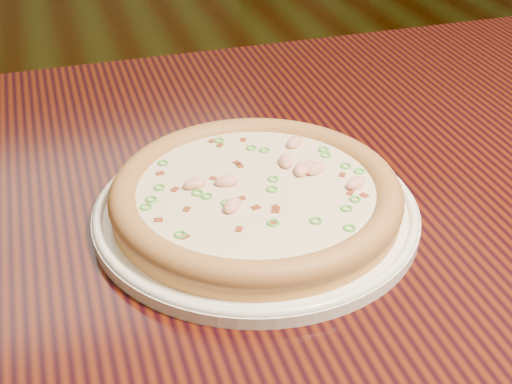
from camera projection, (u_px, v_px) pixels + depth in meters
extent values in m
plane|color=black|center=(235.00, 302.00, 1.73)|extent=(9.00, 9.00, 0.00)
cube|color=black|center=(346.00, 190.00, 0.79)|extent=(1.20, 0.80, 0.04)
cylinder|color=white|center=(256.00, 212.00, 0.71)|extent=(0.32, 0.32, 0.01)
torus|color=white|center=(256.00, 207.00, 0.71)|extent=(0.32, 0.32, 0.01)
cylinder|color=#CA9345|center=(256.00, 200.00, 0.70)|extent=(0.28, 0.28, 0.02)
torus|color=#AB753F|center=(256.00, 192.00, 0.70)|extent=(0.29, 0.29, 0.03)
cylinder|color=#F7E6C8|center=(256.00, 190.00, 0.70)|extent=(0.24, 0.24, 0.00)
ellipsoid|color=#F2B29E|center=(316.00, 169.00, 0.72)|extent=(0.03, 0.02, 0.01)
ellipsoid|color=#F2B29E|center=(356.00, 183.00, 0.70)|extent=(0.03, 0.02, 0.01)
ellipsoid|color=#F2B29E|center=(232.00, 205.00, 0.66)|extent=(0.03, 0.03, 0.01)
ellipsoid|color=#F2B29E|center=(227.00, 181.00, 0.70)|extent=(0.03, 0.02, 0.01)
ellipsoid|color=#F2B29E|center=(286.00, 161.00, 0.73)|extent=(0.02, 0.03, 0.01)
ellipsoid|color=#F2B29E|center=(301.00, 169.00, 0.72)|extent=(0.02, 0.03, 0.01)
ellipsoid|color=#F2B29E|center=(195.00, 184.00, 0.69)|extent=(0.03, 0.02, 0.01)
ellipsoid|color=#F2B29E|center=(295.00, 142.00, 0.77)|extent=(0.03, 0.03, 0.01)
ellipsoid|color=#F2B29E|center=(308.00, 167.00, 0.72)|extent=(0.03, 0.03, 0.01)
cube|color=maroon|center=(256.00, 208.00, 0.66)|extent=(0.01, 0.01, 0.00)
cube|color=maroon|center=(276.00, 208.00, 0.67)|extent=(0.01, 0.01, 0.00)
cube|color=maroon|center=(243.00, 140.00, 0.78)|extent=(0.01, 0.01, 0.00)
cube|color=maroon|center=(220.00, 146.00, 0.77)|extent=(0.01, 0.01, 0.00)
cube|color=maroon|center=(187.00, 210.00, 0.66)|extent=(0.01, 0.01, 0.00)
cube|color=maroon|center=(237.00, 164.00, 0.73)|extent=(0.01, 0.01, 0.00)
cube|color=maroon|center=(240.00, 166.00, 0.73)|extent=(0.01, 0.01, 0.00)
cube|color=maroon|center=(185.00, 237.00, 0.63)|extent=(0.01, 0.01, 0.00)
cube|color=maroon|center=(212.00, 142.00, 0.77)|extent=(0.01, 0.01, 0.00)
cube|color=maroon|center=(273.00, 224.00, 0.64)|extent=(0.01, 0.01, 0.00)
cube|color=maroon|center=(175.00, 190.00, 0.69)|extent=(0.01, 0.01, 0.00)
cube|color=maroon|center=(239.00, 230.00, 0.64)|extent=(0.01, 0.01, 0.00)
cube|color=maroon|center=(342.00, 176.00, 0.71)|extent=(0.01, 0.01, 0.00)
cube|color=maroon|center=(160.00, 174.00, 0.72)|extent=(0.01, 0.01, 0.00)
cube|color=maroon|center=(308.00, 174.00, 0.72)|extent=(0.01, 0.01, 0.00)
cube|color=maroon|center=(159.00, 221.00, 0.65)|extent=(0.01, 0.01, 0.00)
cube|color=maroon|center=(275.00, 212.00, 0.66)|extent=(0.01, 0.01, 0.00)
cube|color=maroon|center=(364.00, 196.00, 0.68)|extent=(0.01, 0.01, 0.00)
cube|color=maroon|center=(241.00, 199.00, 0.68)|extent=(0.01, 0.01, 0.00)
cube|color=maroon|center=(350.00, 194.00, 0.69)|extent=(0.01, 0.01, 0.00)
cube|color=maroon|center=(213.00, 179.00, 0.71)|extent=(0.01, 0.01, 0.00)
torus|color=green|center=(323.00, 150.00, 0.76)|extent=(0.02, 0.02, 0.00)
torus|color=green|center=(207.00, 196.00, 0.68)|extent=(0.02, 0.02, 0.00)
torus|color=green|center=(163.00, 163.00, 0.73)|extent=(0.01, 0.01, 0.00)
torus|color=green|center=(273.00, 179.00, 0.71)|extent=(0.01, 0.01, 0.00)
torus|color=green|center=(151.00, 199.00, 0.68)|extent=(0.02, 0.02, 0.00)
torus|color=green|center=(264.00, 150.00, 0.76)|extent=(0.02, 0.02, 0.00)
torus|color=green|center=(226.00, 203.00, 0.67)|extent=(0.02, 0.02, 0.00)
torus|color=green|center=(346.00, 166.00, 0.73)|extent=(0.02, 0.02, 0.00)
torus|color=green|center=(326.00, 155.00, 0.75)|extent=(0.02, 0.02, 0.00)
torus|color=green|center=(273.00, 223.00, 0.64)|extent=(0.01, 0.01, 0.00)
torus|color=green|center=(251.00, 148.00, 0.76)|extent=(0.02, 0.02, 0.00)
torus|color=green|center=(316.00, 221.00, 0.65)|extent=(0.01, 0.01, 0.00)
torus|color=green|center=(197.00, 193.00, 0.69)|extent=(0.01, 0.01, 0.00)
torus|color=green|center=(346.00, 209.00, 0.66)|extent=(0.01, 0.01, 0.00)
torus|color=green|center=(355.00, 199.00, 0.68)|extent=(0.01, 0.01, 0.00)
torus|color=green|center=(272.00, 189.00, 0.69)|extent=(0.01, 0.01, 0.00)
torus|color=green|center=(159.00, 188.00, 0.69)|extent=(0.01, 0.01, 0.00)
torus|color=green|center=(349.00, 228.00, 0.64)|extent=(0.02, 0.02, 0.00)
torus|color=green|center=(219.00, 141.00, 0.77)|extent=(0.02, 0.02, 0.00)
torus|color=green|center=(359.00, 171.00, 0.72)|extent=(0.01, 0.01, 0.00)
torus|color=green|center=(180.00, 235.00, 0.63)|extent=(0.01, 0.01, 0.00)
torus|color=green|center=(146.00, 207.00, 0.66)|extent=(0.02, 0.02, 0.00)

